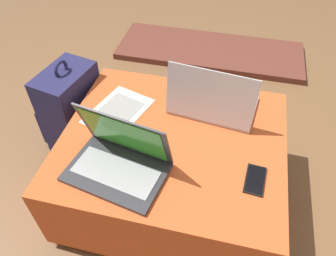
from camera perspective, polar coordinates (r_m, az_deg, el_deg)
name	(u,v)px	position (r m, az deg, el deg)	size (l,w,h in m)	color
ground_plane	(172,192)	(1.69, 0.69, -11.12)	(14.00, 14.00, 0.00)	brown
ottoman	(172,168)	(1.53, 0.76, -6.91)	(0.93, 0.81, 0.41)	maroon
laptop_near	(119,159)	(1.24, -8.50, -5.40)	(0.40, 0.31, 0.25)	#333338
laptop_far	(212,102)	(1.47, 7.72, 4.52)	(0.40, 0.29, 0.26)	#B7B7BC
cell_phone	(255,180)	(1.27, 14.92, -8.69)	(0.08, 0.14, 0.01)	black
backpack	(71,111)	(1.82, -16.52, 2.86)	(0.30, 0.33, 0.55)	#23234C
paper_sheet	(118,111)	(1.51, -8.67, 2.98)	(0.29, 0.34, 0.00)	silver
fireplace_hearth	(210,51)	(2.62, 7.28, 13.20)	(1.40, 0.50, 0.04)	brown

